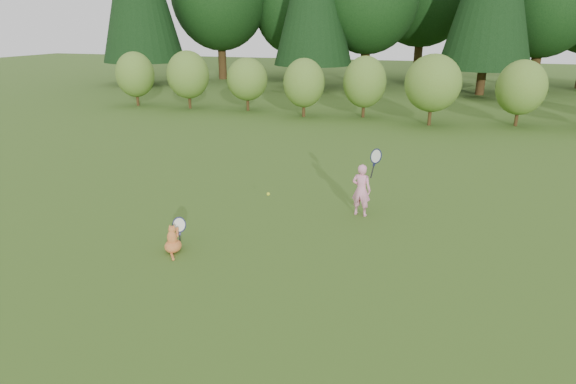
% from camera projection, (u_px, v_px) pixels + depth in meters
% --- Properties ---
extents(ground, '(100.00, 100.00, 0.00)m').
position_uv_depth(ground, '(266.00, 237.00, 9.52)').
color(ground, '#2B4A15').
rests_on(ground, ground).
extents(shrub_row, '(28.00, 3.00, 2.80)m').
position_uv_depth(shrub_row, '(368.00, 87.00, 20.76)').
color(shrub_row, '#5A7725').
rests_on(shrub_row, ground).
extents(child, '(0.69, 0.48, 1.73)m').
position_uv_depth(child, '(362.00, 189.00, 10.42)').
color(child, pink).
rests_on(child, ground).
extents(cat, '(0.44, 0.76, 0.71)m').
position_uv_depth(cat, '(173.00, 238.00, 8.85)').
color(cat, '#C85B26').
rests_on(cat, ground).
extents(tennis_ball, '(0.07, 0.07, 0.07)m').
position_uv_depth(tennis_ball, '(268.00, 194.00, 10.07)').
color(tennis_ball, '#99D018').
rests_on(tennis_ball, ground).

